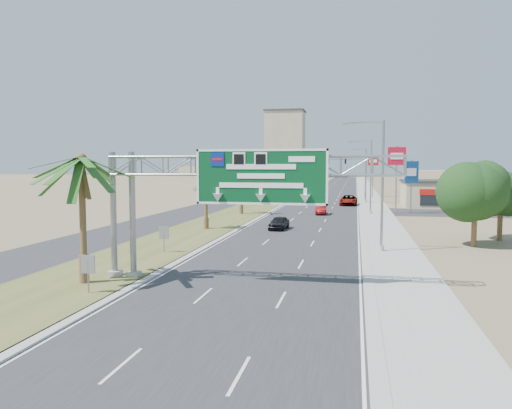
{
  "coord_description": "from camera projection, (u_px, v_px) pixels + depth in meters",
  "views": [
    {
      "loc": [
        5.51,
        -16.87,
        6.64
      ],
      "look_at": [
        -0.52,
        13.26,
        4.2
      ],
      "focal_mm": 35.0,
      "sensor_mm": 36.0,
      "label": 1
    }
  ],
  "objects": [
    {
      "name": "ground",
      "position": [
        198.0,
        348.0,
        18.09
      ],
      "size": [
        600.0,
        600.0,
        0.0
      ],
      "primitive_type": "plane",
      "color": "#8C7A59",
      "rests_on": "ground"
    },
    {
      "name": "road",
      "position": [
        333.0,
        191.0,
        125.61
      ],
      "size": [
        12.0,
        300.0,
        0.02
      ],
      "primitive_type": "cube",
      "color": "#28282B",
      "rests_on": "ground"
    },
    {
      "name": "sidewalk_right",
      "position": [
        368.0,
        192.0,
        123.95
      ],
      "size": [
        4.0,
        300.0,
        0.1
      ],
      "primitive_type": "cube",
      "color": "#9E9B93",
      "rests_on": "ground"
    },
    {
      "name": "median_grass",
      "position": [
        294.0,
        191.0,
        127.57
      ],
      "size": [
        7.0,
        300.0,
        0.12
      ],
      "primitive_type": "cube",
      "color": "#485525",
      "rests_on": "ground"
    },
    {
      "name": "opposing_road",
      "position": [
        267.0,
        191.0,
        128.94
      ],
      "size": [
        8.0,
        300.0,
        0.02
      ],
      "primitive_type": "cube",
      "color": "#28282B",
      "rests_on": "ground"
    },
    {
      "name": "sign_gantry",
      "position": [
        235.0,
        176.0,
        27.53
      ],
      "size": [
        16.75,
        1.24,
        7.5
      ],
      "color": "gray",
      "rests_on": "ground"
    },
    {
      "name": "palm_near",
      "position": [
        81.0,
        160.0,
        27.17
      ],
      "size": [
        5.7,
        5.7,
        8.35
      ],
      "color": "brown",
      "rests_on": "ground"
    },
    {
      "name": "palm_row_b",
      "position": [
        206.0,
        182.0,
        50.84
      ],
      "size": [
        3.99,
        3.99,
        5.95
      ],
      "color": "brown",
      "rests_on": "ground"
    },
    {
      "name": "palm_row_c",
      "position": [
        241.0,
        172.0,
        66.42
      ],
      "size": [
        3.99,
        3.99,
        6.75
      ],
      "color": "brown",
      "rests_on": "ground"
    },
    {
      "name": "palm_row_d",
      "position": [
        265.0,
        178.0,
        84.12
      ],
      "size": [
        3.99,
        3.99,
        5.45
      ],
      "color": "brown",
      "rests_on": "ground"
    },
    {
      "name": "palm_row_e",
      "position": [
        282.0,
        173.0,
        102.63
      ],
      "size": [
        3.99,
        3.99,
        6.15
      ],
      "color": "brown",
      "rests_on": "ground"
    },
    {
      "name": "palm_row_f",
      "position": [
        296.0,
        173.0,
        127.1
      ],
      "size": [
        3.99,
        3.99,
        5.75
      ],
      "color": "brown",
      "rests_on": "ground"
    },
    {
      "name": "streetlight_near",
      "position": [
        380.0,
        191.0,
        37.8
      ],
      "size": [
        3.27,
        0.44,
        10.0
      ],
      "color": "gray",
      "rests_on": "ground"
    },
    {
      "name": "streetlight_mid",
      "position": [
        369.0,
        179.0,
        67.12
      ],
      "size": [
        3.27,
        0.44,
        10.0
      ],
      "color": "gray",
      "rests_on": "ground"
    },
    {
      "name": "streetlight_far",
      "position": [
        365.0,
        174.0,
        102.31
      ],
      "size": [
        3.27,
        0.44,
        10.0
      ],
      "color": "gray",
      "rests_on": "ground"
    },
    {
      "name": "signal_mast",
      "position": [
        354.0,
        175.0,
        87.05
      ],
      "size": [
        10.28,
        0.71,
        8.0
      ],
      "color": "gray",
      "rests_on": "ground"
    },
    {
      "name": "store_building",
      "position": [
        463.0,
        195.0,
        78.14
      ],
      "size": [
        18.0,
        10.0,
        4.0
      ],
      "primitive_type": "cube",
      "color": "tan",
      "rests_on": "ground"
    },
    {
      "name": "oak_near",
      "position": [
        475.0,
        191.0,
        40.21
      ],
      "size": [
        4.5,
        4.5,
        6.8
      ],
      "color": "brown",
      "rests_on": "ground"
    },
    {
      "name": "oak_far",
      "position": [
        501.0,
        197.0,
        43.59
      ],
      "size": [
        3.5,
        3.5,
        5.6
      ],
      "color": "brown",
      "rests_on": "ground"
    },
    {
      "name": "median_signback_a",
      "position": [
        88.0,
        267.0,
        25.37
      ],
      "size": [
        0.75,
        0.08,
        2.08
      ],
      "color": "gray",
      "rests_on": "ground"
    },
    {
      "name": "median_signback_b",
      "position": [
        164.0,
        235.0,
        37.24
      ],
      "size": [
        0.75,
        0.08,
        2.08
      ],
      "color": "gray",
      "rests_on": "ground"
    },
    {
      "name": "tower_distant",
      "position": [
        285.0,
        145.0,
        267.34
      ],
      "size": [
        20.0,
        16.0,
        35.0
      ],
      "primitive_type": "cube",
      "color": "gray",
      "rests_on": "ground"
    },
    {
      "name": "building_distant_left",
      "position": [
        216.0,
        175.0,
        183.06
      ],
      "size": [
        24.0,
        14.0,
        6.0
      ],
      "primitive_type": "cube",
      "color": "tan",
      "rests_on": "ground"
    },
    {
      "name": "building_distant_right",
      "position": [
        439.0,
        179.0,
        148.87
      ],
      "size": [
        20.0,
        12.0,
        5.0
      ],
      "primitive_type": "cube",
      "color": "tan",
      "rests_on": "ground"
    },
    {
      "name": "car_left_lane",
      "position": [
        279.0,
        223.0,
        51.3
      ],
      "size": [
        1.94,
        4.12,
        1.36
      ],
      "primitive_type": "imported",
      "rotation": [
        0.0,
        0.0,
        -0.08
      ],
      "color": "black",
      "rests_on": "ground"
    },
    {
      "name": "car_mid_lane",
      "position": [
        321.0,
        209.0,
        67.13
      ],
      "size": [
        1.67,
        4.21,
        1.36
      ],
      "primitive_type": "imported",
      "rotation": [
        0.0,
        0.0,
        0.06
      ],
      "color": "maroon",
      "rests_on": "ground"
    },
    {
      "name": "car_right_lane",
      "position": [
        349.0,
        200.0,
        82.19
      ],
      "size": [
        2.92,
        5.98,
        1.64
      ],
      "primitive_type": "imported",
      "rotation": [
        0.0,
        0.0,
        -0.03
      ],
      "color": "gray",
      "rests_on": "ground"
    },
    {
      "name": "car_far",
      "position": [
        321.0,
        194.0,
        101.6
      ],
      "size": [
        1.86,
        4.47,
        1.29
      ],
      "primitive_type": "imported",
      "rotation": [
        0.0,
        0.0,
        -0.01
      ],
      "color": "black",
      "rests_on": "ground"
    },
    {
      "name": "pole_sign_red_near",
      "position": [
        397.0,
        160.0,
        66.37
      ],
      "size": [
        2.41,
        0.76,
        9.22
      ],
      "color": "gray",
      "rests_on": "ground"
    },
    {
      "name": "pole_sign_blue",
      "position": [
        411.0,
        174.0,
        68.53
      ],
      "size": [
        1.97,
        1.03,
        7.36
      ],
      "color": "gray",
      "rests_on": "ground"
    },
    {
      "name": "pole_sign_red_far",
      "position": [
        373.0,
        164.0,
        103.61
      ],
      "size": [
        2.21,
        0.42,
        8.54
      ],
      "color": "gray",
      "rests_on": "ground"
    }
  ]
}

